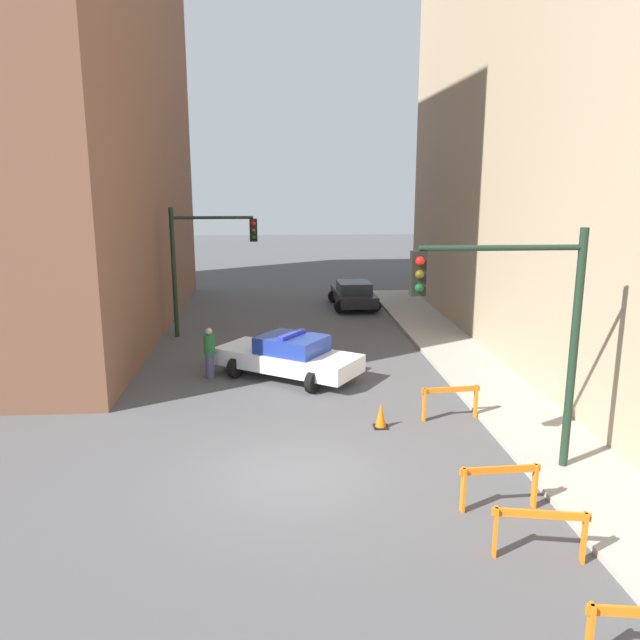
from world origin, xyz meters
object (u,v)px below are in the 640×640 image
object	(u,v)px
parked_car_near	(354,294)
pedestrian_crossing	(210,352)
barrier_back	(500,480)
traffic_light_far	(201,253)
traffic_cone	(381,416)
police_car	(289,356)
barrier_corner	(450,397)
traffic_light_near	(523,315)
barrier_mid	(540,526)

from	to	relation	value
parked_car_near	pedestrian_crossing	bearing A→B (deg)	-120.28
pedestrian_crossing	barrier_back	size ratio (longest dim) A/B	1.04
traffic_light_far	traffic_cone	bearing A→B (deg)	-61.01
police_car	traffic_cone	world-z (taller)	police_car
pedestrian_crossing	barrier_corner	distance (m)	7.87
traffic_light_near	parked_car_near	world-z (taller)	traffic_light_near
barrier_mid	traffic_cone	world-z (taller)	barrier_mid
traffic_light_far	barrier_mid	world-z (taller)	traffic_light_far
police_car	barrier_mid	size ratio (longest dim) A/B	3.12
pedestrian_crossing	barrier_corner	world-z (taller)	pedestrian_crossing
traffic_light_near	police_car	size ratio (longest dim) A/B	1.06
traffic_light_near	traffic_light_far	distance (m)	15.10
barrier_corner	traffic_cone	xyz separation A→B (m)	(-1.94, -0.44, -0.30)
police_car	traffic_light_far	bearing A→B (deg)	64.24
barrier_mid	barrier_back	xyz separation A→B (m)	(-0.10, 1.64, 0.00)
police_car	traffic_light_near	bearing A→B (deg)	-111.82
barrier_corner	traffic_cone	world-z (taller)	barrier_corner
parked_car_near	traffic_cone	world-z (taller)	parked_car_near
traffic_light_far	pedestrian_crossing	xyz separation A→B (m)	(0.79, -5.58, -2.54)
traffic_light_near	barrier_mid	world-z (taller)	traffic_light_near
barrier_mid	barrier_back	world-z (taller)	same
traffic_light_far	police_car	distance (m)	7.17
parked_car_near	barrier_back	bearing A→B (deg)	-90.48
pedestrian_crossing	barrier_mid	world-z (taller)	pedestrian_crossing
police_car	barrier_corner	world-z (taller)	police_car
traffic_light_near	pedestrian_crossing	xyz separation A→B (m)	(-7.24, 7.20, -2.67)
parked_car_near	barrier_back	distance (m)	19.73
barrier_mid	parked_car_near	bearing A→B (deg)	91.18
pedestrian_crossing	barrier_back	world-z (taller)	pedestrian_crossing
barrier_back	traffic_light_far	bearing A→B (deg)	116.65
barrier_corner	barrier_back	bearing A→B (deg)	-94.25
traffic_light_near	parked_car_near	size ratio (longest dim) A/B	1.20
police_car	barrier_back	world-z (taller)	police_car
traffic_light_far	traffic_cone	xyz separation A→B (m)	(5.59, -10.09, -3.08)
pedestrian_crossing	barrier_corner	xyz separation A→B (m)	(6.74, -4.07, -0.24)
barrier_mid	barrier_back	distance (m)	1.65
traffic_light_near	pedestrian_crossing	distance (m)	10.55
pedestrian_crossing	barrier_mid	size ratio (longest dim) A/B	1.05
police_car	barrier_mid	xyz separation A→B (m)	(3.96, -10.19, -0.11)
barrier_mid	traffic_cone	size ratio (longest dim) A/B	2.41
police_car	barrier_mid	world-z (taller)	police_car
police_car	pedestrian_crossing	world-z (taller)	pedestrian_crossing
traffic_light_far	barrier_corner	distance (m)	12.55
traffic_light_far	pedestrian_crossing	bearing A→B (deg)	-81.93
parked_car_near	barrier_back	size ratio (longest dim) A/B	2.71
traffic_light_near	barrier_corner	bearing A→B (deg)	99.14
parked_car_near	barrier_corner	distance (m)	15.08
parked_car_near	traffic_cone	size ratio (longest dim) A/B	6.62
parked_car_near	barrier_back	world-z (taller)	parked_car_near
barrier_mid	barrier_corner	bearing A→B (deg)	87.73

